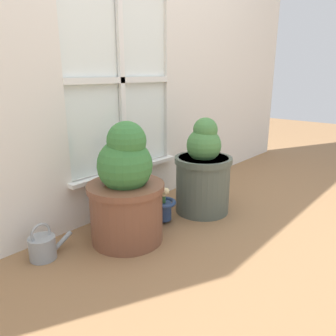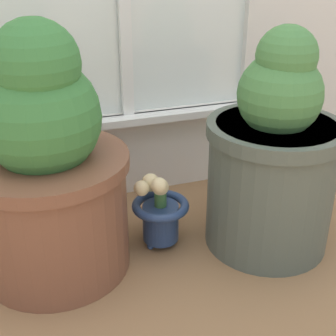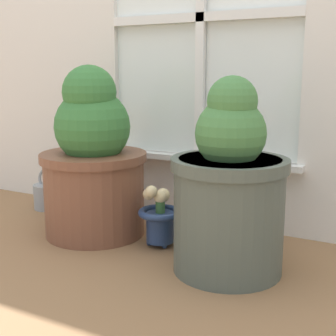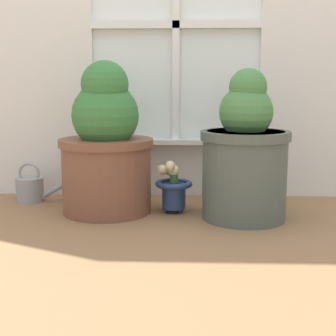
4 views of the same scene
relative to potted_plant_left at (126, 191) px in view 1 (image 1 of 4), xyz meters
The scene contains 6 objects.
ground_plane 0.49m from the potted_plant_left, 41.55° to the right, with size 10.00×10.00×0.00m, color olive.
wall_with_window 1.08m from the potted_plant_left, 50.06° to the left, with size 4.40×0.10×2.50m.
potted_plant_left is the anchor object (origin of this frame).
potted_plant_right 0.60m from the potted_plant_left, ahead, with size 0.37×0.37×0.62m.
flower_vase 0.34m from the potted_plant_left, ahead, with size 0.16×0.16×0.24m.
watering_can 0.49m from the potted_plant_left, 156.76° to the left, with size 0.23×0.13×0.19m.
Camera 1 is at (-1.39, -0.98, 0.89)m, focal length 35.00 mm.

